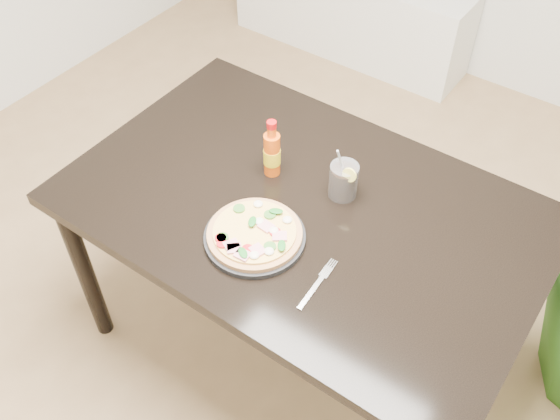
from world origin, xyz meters
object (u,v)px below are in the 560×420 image
Objects in this scene: cola_cup at (343,181)px; fork at (318,282)px; media_console at (350,10)px; plate at (255,237)px; dining_table at (303,223)px; pizza at (255,233)px; hot_sauce_bottle at (272,153)px.

cola_cup reaches higher than fork.
plate is at bearing -66.95° from media_console.
media_console is at bearing 113.05° from plate.
fork is at bearing -48.22° from dining_table.
cola_cup is (0.07, 0.10, 0.14)m from dining_table.
plate is 0.32m from cola_cup.
pizza is 1.53× the size of cola_cup.
pizza is at bearing 171.16° from fork.
pizza is at bearing -66.92° from media_console.
plate is at bearing 140.55° from pizza.
fork is at bearing -38.10° from hot_sauce_bottle.
media_console is at bearing 114.88° from fork.
plate is at bearing -100.69° from dining_table.
fork is (0.35, -0.27, -0.08)m from hot_sauce_bottle.
pizza is 0.23m from fork.
hot_sauce_bottle is (-0.12, 0.25, 0.05)m from pizza.
hot_sauce_bottle reaches higher than fork.
dining_table is 0.22m from pizza.
pizza is at bearing -109.31° from cola_cup.
cola_cup is (0.23, 0.04, -0.03)m from hot_sauce_bottle.
media_console is (-0.90, 1.84, -0.42)m from dining_table.
plate reaches higher than dining_table.
dining_table is 0.30m from fork.
hot_sauce_bottle is at bearing -67.35° from media_console.
plate is at bearing 170.81° from fork.
hot_sauce_bottle is 2.02m from media_console.
dining_table is 0.21m from plate.
hot_sauce_bottle is at bearing 138.78° from fork.
hot_sauce_bottle is 0.23m from cola_cup.
media_console is (-0.86, 2.03, -0.51)m from plate.
media_console is (-0.97, 1.74, -0.55)m from cola_cup.
hot_sauce_bottle is 0.14× the size of media_console.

